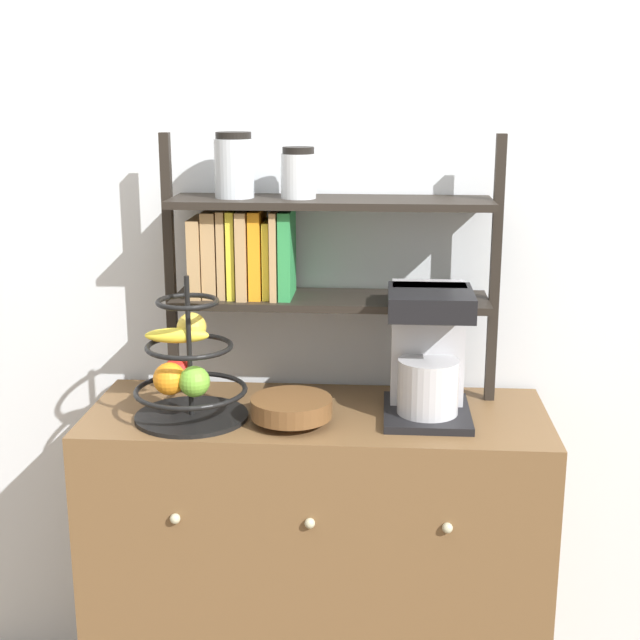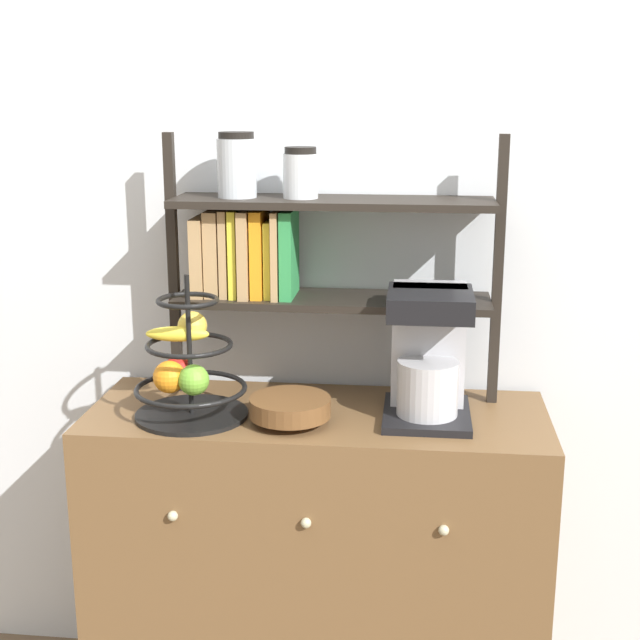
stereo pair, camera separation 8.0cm
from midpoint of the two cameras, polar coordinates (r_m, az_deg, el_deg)
name	(u,v)px [view 2 (the right image)]	position (r m, az deg, el deg)	size (l,w,h in m)	color
wall_back	(328,206)	(2.30, 1.54, 7.30)	(7.00, 0.05, 2.60)	silver
sideboard	(317,567)	(2.34, 0.83, -15.54)	(1.11, 0.44, 0.83)	brown
coffee_maker	(428,353)	(2.11, 8.03, -2.09)	(0.20, 0.25, 0.31)	black
fruit_stand	(187,370)	(2.11, -7.44, -3.23)	(0.27, 0.27, 0.34)	black
wooden_bowl	(290,408)	(2.07, -0.82, -5.67)	(0.19, 0.19, 0.06)	brown
shelf_hutch	(284,241)	(2.19, -1.25, 5.06)	(0.82, 0.20, 0.66)	black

